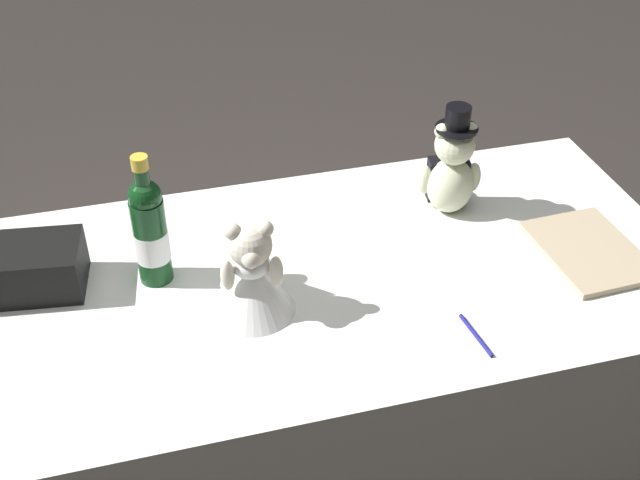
# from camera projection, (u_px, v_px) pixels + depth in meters

# --- Properties ---
(ground_plane) EXTENTS (12.00, 12.00, 0.00)m
(ground_plane) POSITION_uv_depth(u_px,v_px,m) (320.00, 467.00, 2.37)
(ground_plane) COLOR #2D2826
(reception_table) EXTENTS (1.80, 0.88, 0.73)m
(reception_table) POSITION_uv_depth(u_px,v_px,m) (320.00, 380.00, 2.16)
(reception_table) COLOR white
(reception_table) RESTS_ON ground_plane
(teddy_bear_groom) EXTENTS (0.16, 0.15, 0.30)m
(teddy_bear_groom) POSITION_uv_depth(u_px,v_px,m) (451.00, 169.00, 2.09)
(teddy_bear_groom) COLOR beige
(teddy_bear_groom) RESTS_ON reception_table
(teddy_bear_bride) EXTENTS (0.19, 0.23, 0.24)m
(teddy_bear_bride) POSITION_uv_depth(u_px,v_px,m) (251.00, 270.00, 1.79)
(teddy_bear_bride) COLOR white
(teddy_bear_bride) RESTS_ON reception_table
(champagne_bottle) EXTENTS (0.08, 0.08, 0.33)m
(champagne_bottle) POSITION_uv_depth(u_px,v_px,m) (150.00, 230.00, 1.84)
(champagne_bottle) COLOR #103A18
(champagne_bottle) RESTS_ON reception_table
(signing_pen) EXTENTS (0.02, 0.14, 0.01)m
(signing_pen) POSITION_uv_depth(u_px,v_px,m) (475.00, 334.00, 1.77)
(signing_pen) COLOR navy
(signing_pen) RESTS_ON reception_table
(gift_case_black) EXTENTS (0.32, 0.20, 0.11)m
(gift_case_black) POSITION_uv_depth(u_px,v_px,m) (16.00, 269.00, 1.86)
(gift_case_black) COLOR black
(gift_case_black) RESTS_ON reception_table
(guestbook) EXTENTS (0.24, 0.31, 0.02)m
(guestbook) POSITION_uv_depth(u_px,v_px,m) (589.00, 251.00, 2.00)
(guestbook) COLOR tan
(guestbook) RESTS_ON reception_table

